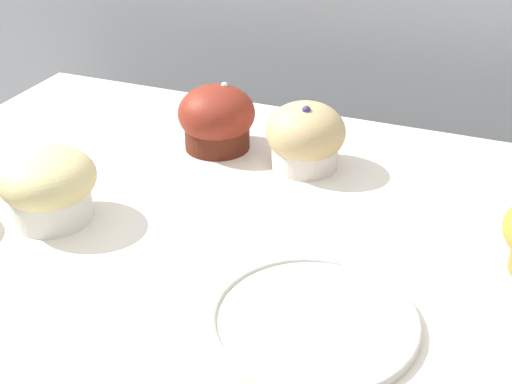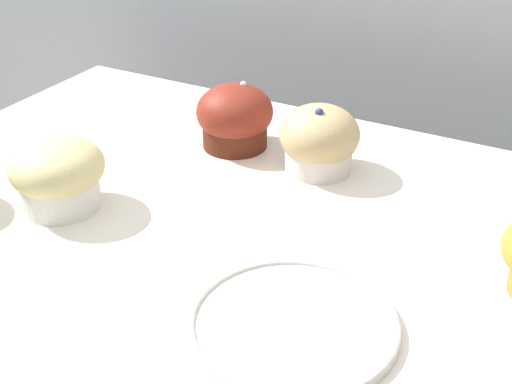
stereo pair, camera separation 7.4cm
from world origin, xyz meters
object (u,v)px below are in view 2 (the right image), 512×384
muffin_front_left (58,174)px  muffin_back_center (235,117)px  muffin_front_center (319,140)px  serving_plate (293,324)px

muffin_front_left → muffin_back_center: bearing=67.8°
muffin_front_center → muffin_back_center: size_ratio=0.98×
muffin_front_center → serving_plate: bearing=-69.8°
muffin_front_center → serving_plate: (0.10, -0.28, -0.04)m
muffin_front_center → muffin_front_left: muffin_front_center is taller
muffin_front_left → muffin_back_center: muffin_back_center is taller
muffin_back_center → muffin_front_left: bearing=-112.2°
muffin_front_left → muffin_front_center: bearing=45.4°
muffin_back_center → serving_plate: muffin_back_center is taller
muffin_front_center → muffin_front_left: bearing=-134.6°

